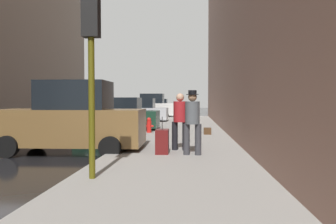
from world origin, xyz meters
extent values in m
plane|color=black|center=(0.00, 0.00, 0.00)|extent=(120.00, 120.00, 0.00)
cube|color=gray|center=(6.00, 0.00, 0.07)|extent=(4.00, 40.00, 0.15)
cube|color=brown|center=(2.60, -1.38, 0.82)|extent=(4.63, 1.93, 1.10)
cube|color=black|center=(2.80, -1.37, 1.80)|extent=(2.10, 1.60, 0.90)
cylinder|color=black|center=(1.09, -0.49, 0.32)|extent=(0.64, 0.23, 0.64)
cylinder|color=black|center=(1.12, -2.32, 0.32)|extent=(0.64, 0.23, 0.64)
cylinder|color=black|center=(4.08, -0.43, 0.32)|extent=(0.64, 0.23, 0.64)
cylinder|color=black|center=(4.11, -2.27, 0.32)|extent=(0.64, 0.23, 0.64)
cube|color=#193828|center=(2.60, 5.35, 0.69)|extent=(4.22, 1.88, 0.84)
cube|color=black|center=(2.80, 5.35, 1.44)|extent=(1.91, 1.58, 0.70)
cylinder|color=black|center=(1.24, 6.28, 0.32)|extent=(0.64, 0.23, 0.64)
cylinder|color=black|center=(1.23, 4.44, 0.32)|extent=(0.64, 0.23, 0.64)
cylinder|color=black|center=(3.97, 6.25, 0.32)|extent=(0.64, 0.23, 0.64)
cylinder|color=black|center=(3.96, 4.41, 0.32)|extent=(0.64, 0.23, 0.64)
cube|color=#B7BABF|center=(2.60, 11.95, 0.69)|extent=(4.22, 1.88, 0.84)
cube|color=black|center=(2.80, 11.95, 1.44)|extent=(1.91, 1.58, 0.70)
cylinder|color=black|center=(1.24, 12.88, 0.32)|extent=(0.64, 0.23, 0.64)
cylinder|color=black|center=(1.23, 11.04, 0.32)|extent=(0.64, 0.23, 0.64)
cylinder|color=black|center=(3.97, 12.85, 0.32)|extent=(0.64, 0.23, 0.64)
cylinder|color=black|center=(3.96, 11.01, 0.32)|extent=(0.64, 0.23, 0.64)
cube|color=silver|center=(2.60, 18.82, 0.82)|extent=(4.64, 1.95, 1.10)
cube|color=black|center=(2.80, 18.82, 1.80)|extent=(2.11, 1.61, 0.90)
cylinder|color=black|center=(1.13, 19.78, 0.32)|extent=(0.65, 0.24, 0.64)
cylinder|color=black|center=(1.08, 17.94, 0.32)|extent=(0.65, 0.24, 0.64)
cylinder|color=black|center=(4.12, 19.71, 0.32)|extent=(0.65, 0.24, 0.64)
cylinder|color=black|center=(4.07, 17.87, 0.32)|extent=(0.65, 0.24, 0.64)
cube|color=slate|center=(2.60, 24.46, 0.69)|extent=(4.21, 1.87, 0.84)
cube|color=black|center=(2.80, 24.46, 1.44)|extent=(1.90, 1.58, 0.70)
cylinder|color=black|center=(1.23, 25.37, 0.32)|extent=(0.64, 0.22, 0.64)
cylinder|color=black|center=(1.24, 23.53, 0.32)|extent=(0.64, 0.22, 0.64)
cylinder|color=black|center=(3.96, 25.39, 0.32)|extent=(0.64, 0.22, 0.64)
cylinder|color=black|center=(3.97, 23.55, 0.32)|extent=(0.64, 0.22, 0.64)
cylinder|color=red|center=(4.45, 3.69, 0.43)|extent=(0.22, 0.22, 0.55)
sphere|color=red|center=(4.45, 3.69, 0.76)|extent=(0.20, 0.20, 0.20)
cylinder|color=red|center=(4.29, 3.69, 0.45)|extent=(0.10, 0.09, 0.09)
cylinder|color=red|center=(4.61, 3.69, 0.45)|extent=(0.10, 0.09, 0.09)
cylinder|color=#514C0F|center=(4.50, -5.20, 1.95)|extent=(0.12, 0.12, 3.60)
cube|color=black|center=(4.50, -5.20, 3.30)|extent=(0.32, 0.24, 0.90)
sphere|color=red|center=(4.50, -5.07, 3.58)|extent=(0.14, 0.14, 0.14)
sphere|color=yellow|center=(4.50, -5.07, 3.30)|extent=(0.14, 0.14, 0.14)
sphere|color=green|center=(4.50, -5.07, 3.02)|extent=(0.14, 0.14, 0.14)
cylinder|color=black|center=(6.22, -1.52, 0.57)|extent=(0.20, 0.20, 0.85)
cylinder|color=black|center=(5.91, -1.47, 0.57)|extent=(0.20, 0.20, 0.85)
cylinder|color=#A51E23|center=(6.07, -1.50, 1.31)|extent=(0.45, 0.45, 0.62)
sphere|color=tan|center=(6.07, -1.50, 1.74)|extent=(0.24, 0.24, 0.24)
cylinder|color=#333338|center=(6.59, -2.36, 0.57)|extent=(0.20, 0.20, 0.85)
cylinder|color=#333338|center=(6.27, -2.33, 0.57)|extent=(0.20, 0.20, 0.85)
cylinder|color=#4C5156|center=(6.43, -2.34, 1.31)|extent=(0.44, 0.44, 0.62)
sphere|color=#997051|center=(6.43, -2.34, 1.74)|extent=(0.24, 0.24, 0.24)
cylinder|color=black|center=(6.43, -2.34, 1.81)|extent=(0.34, 0.34, 0.02)
cylinder|color=black|center=(6.43, -2.34, 1.87)|extent=(0.23, 0.23, 0.11)
cube|color=#591414|center=(5.59, -2.17, 0.49)|extent=(0.37, 0.57, 0.68)
cylinder|color=#333333|center=(5.59, -2.17, 1.01)|extent=(0.02, 0.02, 0.36)
cube|color=#472D19|center=(7.12, 3.17, 0.29)|extent=(0.32, 0.44, 0.28)
camera|label=1|loc=(6.40, -11.33, 1.66)|focal=35.00mm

